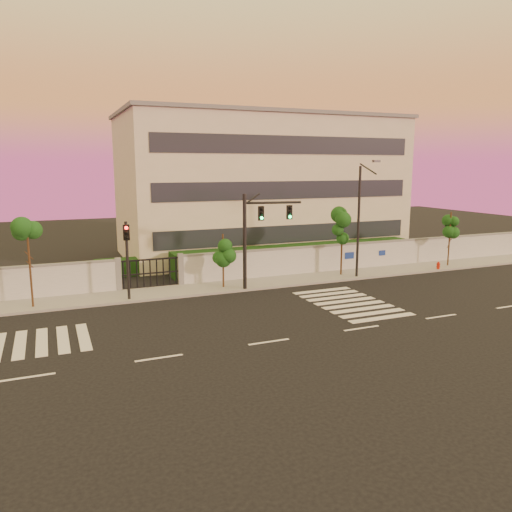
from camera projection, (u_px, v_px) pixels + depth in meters
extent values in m
plane|color=black|center=(269.00, 342.00, 22.58)|extent=(120.00, 120.00, 0.00)
cube|color=gray|center=(202.00, 289.00, 32.10)|extent=(60.00, 3.00, 0.15)
cube|color=#ADB0B4|center=(375.00, 256.00, 38.82)|extent=(31.00, 0.30, 2.00)
cube|color=slate|center=(376.00, 242.00, 38.63)|extent=(31.00, 0.36, 0.12)
cube|color=slate|center=(118.00, 275.00, 31.38)|extent=(0.35, 0.35, 2.20)
cube|color=slate|center=(181.00, 270.00, 32.90)|extent=(0.35, 0.35, 2.20)
cube|color=black|center=(298.00, 256.00, 39.01)|extent=(20.00, 2.00, 1.80)
cube|color=black|center=(137.00, 266.00, 36.76)|extent=(6.00, 1.50, 1.20)
cube|color=beige|center=(260.00, 187.00, 44.91)|extent=(24.00, 12.00, 12.00)
cube|color=#262D38|center=(290.00, 234.00, 40.07)|extent=(22.00, 0.08, 1.40)
cube|color=#262D38|center=(290.00, 190.00, 39.45)|extent=(22.00, 0.08, 1.40)
cube|color=#262D38|center=(291.00, 145.00, 38.83)|extent=(22.00, 0.08, 1.40)
cube|color=slate|center=(260.00, 117.00, 43.83)|extent=(24.40, 12.40, 0.30)
cube|color=silver|center=(20.00, 344.00, 22.25)|extent=(0.50, 4.00, 0.02)
cube|color=silver|center=(42.00, 342.00, 22.59)|extent=(0.50, 4.00, 0.02)
cube|color=silver|center=(63.00, 339.00, 22.94)|extent=(0.50, 4.00, 0.02)
cube|color=silver|center=(84.00, 337.00, 23.28)|extent=(0.50, 4.00, 0.02)
cube|color=silver|center=(383.00, 318.00, 26.15)|extent=(4.00, 0.50, 0.02)
cube|color=silver|center=(372.00, 313.00, 26.97)|extent=(4.00, 0.50, 0.02)
cube|color=silver|center=(363.00, 309.00, 27.79)|extent=(4.00, 0.50, 0.02)
cube|color=silver|center=(354.00, 305.00, 28.60)|extent=(4.00, 0.50, 0.02)
cube|color=silver|center=(345.00, 301.00, 29.42)|extent=(4.00, 0.50, 0.02)
cube|color=silver|center=(337.00, 297.00, 30.24)|extent=(4.00, 0.50, 0.02)
cube|color=silver|center=(329.00, 294.00, 31.06)|extent=(4.00, 0.50, 0.02)
cube|color=silver|center=(322.00, 291.00, 31.87)|extent=(4.00, 0.50, 0.02)
cube|color=silver|center=(27.00, 377.00, 18.77)|extent=(2.00, 0.15, 0.01)
cube|color=silver|center=(159.00, 358.00, 20.68)|extent=(2.00, 0.15, 0.01)
cube|color=silver|center=(269.00, 342.00, 22.58)|extent=(2.00, 0.15, 0.01)
cube|color=silver|center=(362.00, 328.00, 24.49)|extent=(2.00, 0.15, 0.01)
cube|color=silver|center=(441.00, 317.00, 26.39)|extent=(2.00, 0.15, 0.01)
cube|color=silver|center=(510.00, 306.00, 28.29)|extent=(2.00, 0.15, 0.01)
cylinder|color=#382314|center=(30.00, 265.00, 27.35)|extent=(0.12, 0.12, 5.01)
sphere|color=#164413|center=(28.00, 238.00, 27.08)|extent=(1.08, 1.08, 1.08)
sphere|color=#164413|center=(36.00, 251.00, 27.53)|extent=(0.83, 0.83, 0.83)
sphere|color=#164413|center=(22.00, 248.00, 26.93)|extent=(0.79, 0.79, 0.79)
cylinder|color=#382314|center=(223.00, 262.00, 32.01)|extent=(0.11, 0.11, 3.61)
sphere|color=#164413|center=(223.00, 245.00, 31.82)|extent=(1.04, 1.04, 1.04)
sphere|color=#164413|center=(227.00, 253.00, 32.22)|extent=(0.80, 0.80, 0.80)
sphere|color=#164413|center=(220.00, 251.00, 31.65)|extent=(0.76, 0.76, 0.76)
cylinder|color=#382314|center=(342.00, 244.00, 35.67)|extent=(0.13, 0.13, 4.71)
sphere|color=#164413|center=(342.00, 225.00, 35.42)|extent=(1.18, 1.18, 1.18)
sphere|color=#164413|center=(345.00, 234.00, 35.88)|extent=(0.90, 0.90, 0.90)
sphere|color=#164413|center=(340.00, 232.00, 35.23)|extent=(0.86, 0.86, 0.86)
cylinder|color=#382314|center=(449.00, 240.00, 38.99)|extent=(0.11, 0.11, 4.35)
sphere|color=#164413|center=(450.00, 223.00, 38.75)|extent=(1.04, 1.04, 1.04)
sphere|color=#164413|center=(451.00, 231.00, 39.17)|extent=(0.79, 0.79, 0.79)
sphere|color=#164413|center=(449.00, 229.00, 38.60)|extent=(0.76, 0.76, 0.76)
cylinder|color=black|center=(245.00, 243.00, 31.35)|extent=(0.24, 0.24, 6.17)
cylinder|color=black|center=(272.00, 203.00, 31.62)|extent=(3.75, 0.83, 0.16)
cube|color=black|center=(261.00, 213.00, 31.39)|extent=(0.35, 0.18, 0.90)
sphere|color=#0CF259|center=(262.00, 218.00, 31.34)|extent=(0.20, 0.20, 0.20)
cube|color=black|center=(289.00, 212.00, 32.15)|extent=(0.35, 0.18, 0.90)
sphere|color=#0CF259|center=(290.00, 217.00, 32.10)|extent=(0.20, 0.20, 0.20)
cylinder|color=black|center=(128.00, 262.00, 28.98)|extent=(0.17, 0.17, 4.73)
cube|color=black|center=(126.00, 232.00, 28.63)|extent=(0.37, 0.19, 0.95)
sphere|color=red|center=(126.00, 228.00, 28.48)|extent=(0.21, 0.21, 0.21)
cylinder|color=black|center=(358.00, 223.00, 34.76)|extent=(0.18, 0.18, 7.88)
cylinder|color=black|center=(368.00, 169.00, 33.29)|extent=(0.10, 1.88, 0.77)
cube|color=#3F3F44|center=(376.00, 161.00, 32.40)|extent=(0.49, 0.25, 0.15)
cylinder|color=red|center=(438.00, 268.00, 37.89)|extent=(0.21, 0.21, 0.48)
cylinder|color=red|center=(438.00, 264.00, 37.84)|extent=(0.27, 0.27, 0.10)
sphere|color=red|center=(438.00, 263.00, 37.82)|extent=(0.17, 0.17, 0.17)
cylinder|color=red|center=(438.00, 267.00, 37.87)|extent=(0.29, 0.19, 0.10)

